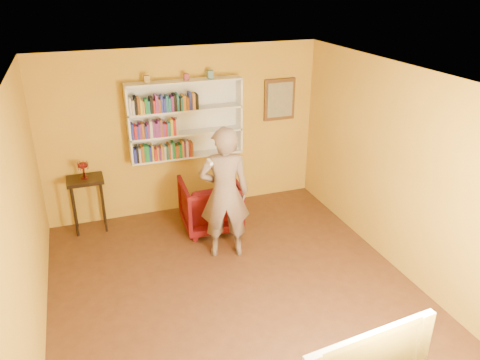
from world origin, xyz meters
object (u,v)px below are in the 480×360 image
(ruby_lustre, at_px, (83,167))
(television, at_px, (358,357))
(person, at_px, (225,193))
(bookshelf, at_px, (185,119))
(console_table, at_px, (86,187))
(armchair, at_px, (210,204))

(ruby_lustre, distance_m, television, 4.88)
(person, distance_m, television, 3.14)
(bookshelf, height_order, person, bookshelf)
(console_table, relative_size, ruby_lustre, 3.42)
(ruby_lustre, relative_size, person, 0.13)
(armchair, bearing_deg, television, 94.05)
(bookshelf, bearing_deg, person, -84.03)
(ruby_lustre, xyz_separation_m, armchair, (1.79, -0.57, -0.65))
(console_table, bearing_deg, ruby_lustre, 123.69)
(ruby_lustre, height_order, armchair, ruby_lustre)
(ruby_lustre, bearing_deg, console_table, -56.31)
(bookshelf, xyz_separation_m, console_table, (-1.62, -0.16, -0.87))
(person, bearing_deg, console_table, -24.49)
(ruby_lustre, relative_size, armchair, 0.29)
(bookshelf, distance_m, television, 4.72)
(console_table, height_order, ruby_lustre, ruby_lustre)
(bookshelf, height_order, television, bookshelf)
(console_table, bearing_deg, television, -67.33)
(console_table, distance_m, ruby_lustre, 0.34)
(person, bearing_deg, bookshelf, -71.02)
(person, bearing_deg, armchair, -78.08)
(console_table, xyz_separation_m, ruby_lustre, (-0.00, 0.00, 0.34))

